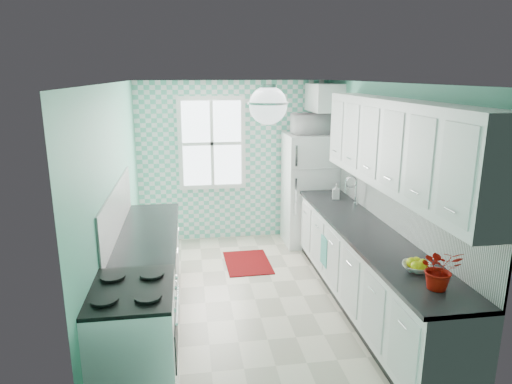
{
  "coord_description": "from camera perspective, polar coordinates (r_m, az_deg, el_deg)",
  "views": [
    {
      "loc": [
        -0.72,
        -4.86,
        2.59
      ],
      "look_at": [
        0.05,
        0.25,
        1.25
      ],
      "focal_mm": 32.0,
      "sensor_mm": 36.0,
      "label": 1
    }
  ],
  "objects": [
    {
      "name": "floor",
      "position": [
        5.56,
        -0.13,
        -13.35
      ],
      "size": [
        3.0,
        4.4,
        0.02
      ],
      "primitive_type": "cube",
      "color": "beige",
      "rests_on": "ground"
    },
    {
      "name": "ceiling",
      "position": [
        4.91,
        -0.14,
        13.6
      ],
      "size": [
        3.0,
        4.4,
        0.02
      ],
      "primitive_type": "cube",
      "color": "white",
      "rests_on": "wall_back"
    },
    {
      "name": "wall_back",
      "position": [
        7.23,
        -2.72,
        3.85
      ],
      "size": [
        3.0,
        0.02,
        2.5
      ],
      "primitive_type": "cube",
      "color": "#5DB79A",
      "rests_on": "floor"
    },
    {
      "name": "wall_front",
      "position": [
        3.06,
        6.11,
        -11.58
      ],
      "size": [
        3.0,
        0.02,
        2.5
      ],
      "primitive_type": "cube",
      "color": "#5DB79A",
      "rests_on": "floor"
    },
    {
      "name": "wall_left",
      "position": [
        5.1,
        -17.16,
        -1.36
      ],
      "size": [
        0.02,
        4.4,
        2.5
      ],
      "primitive_type": "cube",
      "color": "#5DB79A",
      "rests_on": "floor"
    },
    {
      "name": "wall_right",
      "position": [
        5.51,
        15.58,
        -0.08
      ],
      "size": [
        0.02,
        4.4,
        2.5
      ],
      "primitive_type": "cube",
      "color": "#5DB79A",
      "rests_on": "floor"
    },
    {
      "name": "accent_wall",
      "position": [
        7.21,
        -2.7,
        3.82
      ],
      "size": [
        3.0,
        0.01,
        2.5
      ],
      "primitive_type": "cube",
      "color": "#5DC4A6",
      "rests_on": "wall_back"
    },
    {
      "name": "window",
      "position": [
        7.11,
        -5.53,
        6.06
      ],
      "size": [
        1.04,
        0.05,
        1.44
      ],
      "color": "white",
      "rests_on": "wall_back"
    },
    {
      "name": "backsplash_right",
      "position": [
        5.17,
        17.1,
        -1.78
      ],
      "size": [
        0.02,
        3.6,
        0.51
      ],
      "primitive_type": "cube",
      "color": "white",
      "rests_on": "wall_right"
    },
    {
      "name": "backsplash_left",
      "position": [
        5.04,
        -16.99,
        -2.18
      ],
      "size": [
        0.02,
        2.15,
        0.51
      ],
      "primitive_type": "cube",
      "color": "white",
      "rests_on": "wall_left"
    },
    {
      "name": "upper_cabinets_right",
      "position": [
        4.78,
        17.09,
        5.6
      ],
      "size": [
        0.33,
        3.2,
        0.9
      ],
      "primitive_type": "cube",
      "color": "white",
      "rests_on": "wall_right"
    },
    {
      "name": "upper_cabinet_fridge",
      "position": [
        7.0,
        8.39,
        11.61
      ],
      "size": [
        0.4,
        0.74,
        0.4
      ],
      "primitive_type": "cube",
      "color": "white",
      "rests_on": "wall_right"
    },
    {
      "name": "ceiling_light",
      "position": [
        4.13,
        1.52,
        10.83
      ],
      "size": [
        0.34,
        0.34,
        0.35
      ],
      "color": "silver",
      "rests_on": "ceiling"
    },
    {
      "name": "base_cabinets_right",
      "position": [
        5.31,
        13.65,
        -9.68
      ],
      "size": [
        0.6,
        3.6,
        0.9
      ],
      "primitive_type": "cube",
      "color": "white",
      "rests_on": "floor"
    },
    {
      "name": "countertop_right",
      "position": [
        5.13,
        13.8,
        -4.9
      ],
      "size": [
        0.63,
        3.6,
        0.04
      ],
      "primitive_type": "cube",
      "color": "black",
      "rests_on": "base_cabinets_right"
    },
    {
      "name": "base_cabinets_left",
      "position": [
        5.26,
        -13.24,
        -9.87
      ],
      "size": [
        0.6,
        2.15,
        0.9
      ],
      "primitive_type": "cube",
      "color": "white",
      "rests_on": "floor"
    },
    {
      "name": "countertop_left",
      "position": [
        5.09,
        -13.37,
        -5.04
      ],
      "size": [
        0.63,
        2.15,
        0.04
      ],
      "primitive_type": "cube",
      "color": "black",
      "rests_on": "base_cabinets_left"
    },
    {
      "name": "fridge",
      "position": [
        7.09,
        6.64,
        0.32
      ],
      "size": [
        0.75,
        0.74,
        1.72
      ],
      "rotation": [
        0.0,
        0.0,
        -0.04
      ],
      "color": "white",
      "rests_on": "floor"
    },
    {
      "name": "stove",
      "position": [
        3.91,
        -14.99,
        -18.0
      ],
      "size": [
        0.66,
        0.83,
        1.0
      ],
      "rotation": [
        0.0,
        0.0,
        0.05
      ],
      "color": "silver",
      "rests_on": "floor"
    },
    {
      "name": "sink",
      "position": [
        5.95,
        10.68,
        -1.92
      ],
      "size": [
        0.51,
        0.43,
        0.53
      ],
      "rotation": [
        0.0,
        0.0,
        -0.01
      ],
      "color": "silver",
      "rests_on": "countertop_right"
    },
    {
      "name": "rug",
      "position": [
        6.52,
        -1.06,
        -8.81
      ],
      "size": [
        0.63,
        0.89,
        0.01
      ],
      "primitive_type": "cube",
      "rotation": [
        0.0,
        0.0,
        0.02
      ],
      "color": "maroon",
      "rests_on": "floor"
    },
    {
      "name": "dish_towel",
      "position": [
        5.71,
        8.49,
        -7.32
      ],
      "size": [
        0.04,
        0.24,
        0.36
      ],
      "primitive_type": "cube",
      "rotation": [
        0.0,
        0.0,
        -0.09
      ],
      "color": "#59BAA3",
      "rests_on": "base_cabinets_right"
    },
    {
      "name": "fruit_bowl",
      "position": [
        4.23,
        19.47,
        -8.86
      ],
      "size": [
        0.33,
        0.33,
        0.06
      ],
      "primitive_type": "imported",
      "rotation": [
        0.0,
        0.0,
        -0.43
      ],
      "color": "white",
      "rests_on": "countertop_right"
    },
    {
      "name": "potted_plant",
      "position": [
        3.9,
        22.01,
        -8.86
      ],
      "size": [
        0.36,
        0.33,
        0.35
      ],
      "primitive_type": "imported",
      "rotation": [
        0.0,
        0.0,
        -0.2
      ],
      "color": "#A80C0E",
      "rests_on": "countertop_right"
    },
    {
      "name": "soap_bottle",
      "position": [
        6.29,
        9.97,
        0.07
      ],
      "size": [
        0.11,
        0.11,
        0.21
      ],
      "primitive_type": "imported",
      "rotation": [
        0.0,
        0.0,
        -0.26
      ],
      "color": "silver",
      "rests_on": "countertop_right"
    },
    {
      "name": "microwave",
      "position": [
        6.92,
        6.89,
        8.45
      ],
      "size": [
        0.56,
        0.4,
        0.3
      ],
      "primitive_type": "imported",
      "rotation": [
        0.0,
        0.0,
        3.19
      ],
      "color": "white",
      "rests_on": "fridge"
    }
  ]
}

